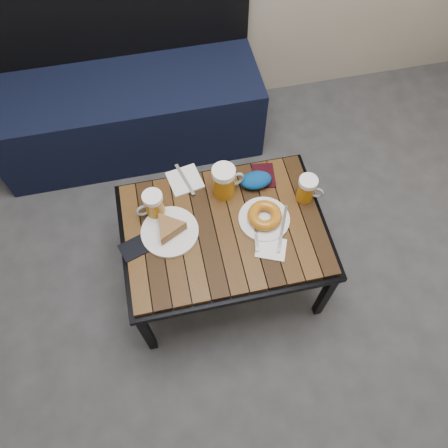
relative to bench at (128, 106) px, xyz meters
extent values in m
cube|color=black|center=(0.00, -0.02, -0.05)|extent=(1.40, 0.50, 0.45)
cube|color=black|center=(0.00, 0.21, 0.43)|extent=(1.40, 0.05, 0.50)
cube|color=black|center=(-0.06, -1.23, -0.06)|extent=(0.04, 0.03, 0.42)
cube|color=black|center=(0.72, -1.23, -0.06)|extent=(0.04, 0.03, 0.42)
cube|color=black|center=(-0.06, -0.67, -0.06)|extent=(0.04, 0.04, 0.42)
cube|color=black|center=(0.72, -0.67, -0.06)|extent=(0.04, 0.04, 0.42)
cube|color=black|center=(0.33, -0.95, 0.16)|extent=(0.84, 0.62, 0.03)
cube|color=#311B0B|center=(0.33, -0.95, 0.19)|extent=(0.80, 0.58, 0.02)
cylinder|color=#A7670D|center=(0.07, -0.83, 0.25)|extent=(0.09, 0.09, 0.11)
cylinder|color=white|center=(0.07, -0.83, 0.32)|extent=(0.08, 0.08, 0.02)
torus|color=#8C999E|center=(0.02, -0.84, 0.25)|extent=(0.07, 0.02, 0.07)
cylinder|color=#A7670D|center=(0.36, -0.78, 0.26)|extent=(0.11, 0.11, 0.13)
cylinder|color=white|center=(0.36, -0.78, 0.34)|extent=(0.10, 0.10, 0.03)
torus|color=#8C999E|center=(0.41, -0.77, 0.26)|extent=(0.08, 0.03, 0.08)
cylinder|color=#A7670D|center=(0.69, -0.88, 0.25)|extent=(0.10, 0.10, 0.10)
cylinder|color=white|center=(0.69, -0.88, 0.31)|extent=(0.08, 0.08, 0.02)
torus|color=#8C999E|center=(0.73, -0.90, 0.25)|extent=(0.06, 0.04, 0.06)
cylinder|color=white|center=(0.11, -0.93, 0.21)|extent=(0.23, 0.23, 0.02)
cylinder|color=white|center=(0.49, -0.95, 0.21)|extent=(0.21, 0.21, 0.01)
torus|color=#8B4A0C|center=(0.49, -0.95, 0.24)|extent=(0.14, 0.14, 0.04)
cube|color=#A5A8AD|center=(0.55, -1.01, 0.22)|extent=(0.10, 0.20, 0.00)
cube|color=#A5A8AD|center=(0.44, -1.01, 0.22)|extent=(0.04, 0.16, 0.00)
cube|color=white|center=(0.21, -0.69, 0.20)|extent=(0.16, 0.16, 0.01)
cube|color=#A5A8AD|center=(0.21, -0.69, 0.21)|extent=(0.06, 0.18, 0.00)
cube|color=white|center=(0.49, -1.09, 0.20)|extent=(0.14, 0.14, 0.01)
cube|color=black|center=(-0.03, -0.97, 0.20)|extent=(0.14, 0.12, 0.01)
cube|color=black|center=(0.55, -0.74, 0.20)|extent=(0.11, 0.14, 0.01)
ellipsoid|color=#051285|center=(0.50, -0.77, 0.23)|extent=(0.14, 0.09, 0.06)
camera|label=1|loc=(0.15, -1.79, 1.74)|focal=35.00mm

